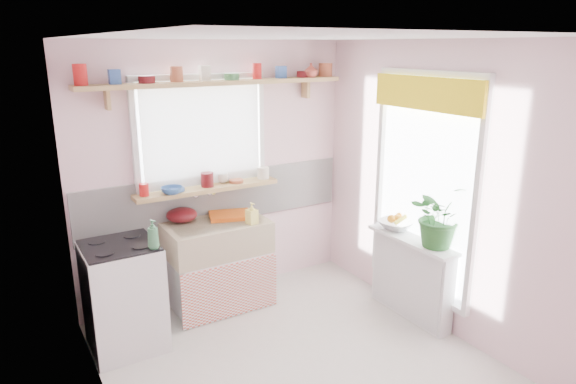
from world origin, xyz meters
TOP-DOWN VIEW (x-y plane):
  - room at (0.66, 0.86)m, footprint 3.20×3.20m
  - sink_unit at (-0.15, 1.29)m, footprint 0.95×0.65m
  - cooker at (-1.10, 1.05)m, footprint 0.58×0.58m
  - radiator_ledge at (1.30, 0.20)m, footprint 0.22×0.95m
  - windowsill at (-0.15, 1.48)m, footprint 1.40×0.22m
  - pine_shelf at (0.00, 1.47)m, footprint 2.52×0.24m
  - shelf_crockery at (-0.02, 1.47)m, footprint 2.47×0.11m
  - sill_crockery at (-0.15, 1.48)m, footprint 1.35×0.11m
  - dish_tray at (0.03, 1.38)m, footprint 0.46×0.40m
  - colander at (-0.41, 1.50)m, footprint 0.35×0.35m
  - jade_plant at (1.33, -0.04)m, footprint 0.55×0.50m
  - fruit_bowl at (1.33, 0.47)m, footprint 0.39×0.39m
  - herb_pot at (1.33, -0.05)m, footprint 0.11×0.08m
  - soap_bottle_sink at (0.13, 1.11)m, footprint 0.10×0.11m
  - sill_cup at (0.03, 1.54)m, footprint 0.13×0.13m
  - sill_bowl at (-0.52, 1.42)m, footprint 0.20×0.20m
  - shelf_vase at (0.96, 1.41)m, footprint 0.17×0.17m
  - cooker_bottle at (-0.88, 0.83)m, footprint 0.12×0.12m
  - fruit at (1.34, 0.47)m, footprint 0.20×0.14m

SIDE VIEW (x-z plane):
  - radiator_ledge at x=1.30m, z-range 0.01..0.78m
  - sink_unit at x=-0.15m, z-range -0.13..0.99m
  - cooker at x=-1.10m, z-range 0.00..0.92m
  - fruit_bowl at x=1.33m, z-range 0.78..0.85m
  - dish_tray at x=0.03m, z-range 0.85..0.89m
  - herb_pot at x=1.33m, z-range 0.78..0.98m
  - fruit at x=1.34m, z-range 0.83..0.93m
  - colander at x=-0.41m, z-range 0.85..0.98m
  - soap_bottle_sink at x=0.13m, z-range 0.85..1.05m
  - cooker_bottle at x=-0.88m, z-range 0.92..1.15m
  - jade_plant at x=1.33m, z-range 0.77..1.33m
  - windowsill at x=-0.15m, z-range 1.12..1.16m
  - sill_bowl at x=-0.52m, z-range 1.16..1.22m
  - sill_cup at x=0.03m, z-range 1.16..1.25m
  - sill_crockery at x=-0.15m, z-range 1.16..1.28m
  - room at x=0.66m, z-range -0.23..2.97m
  - pine_shelf at x=0.00m, z-range 2.10..2.14m
  - shelf_crockery at x=-0.02m, z-range 2.13..2.25m
  - shelf_vase at x=0.96m, z-range 2.14..2.28m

